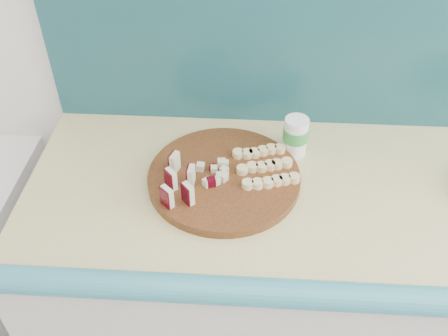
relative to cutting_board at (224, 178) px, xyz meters
The scene contains 6 objects.
kitchen_counter 0.77m from the cutting_board, ahead, with size 2.20×0.63×0.91m.
cutting_board is the anchor object (origin of this frame).
apple_wedges 0.13m from the cutting_board, 150.23° to the right, with size 0.07×0.15×0.05m.
apple_chunks 0.03m from the cutting_board, 165.00° to the right, with size 0.06×0.06×0.02m.
banana_slices 0.10m from the cutting_board, 15.30° to the left, with size 0.17×0.17×0.02m.
canister 0.22m from the cutting_board, 34.74° to the left, with size 0.07×0.07×0.11m.
Camera 1 is at (-0.46, 0.62, 1.75)m, focal length 40.00 mm.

